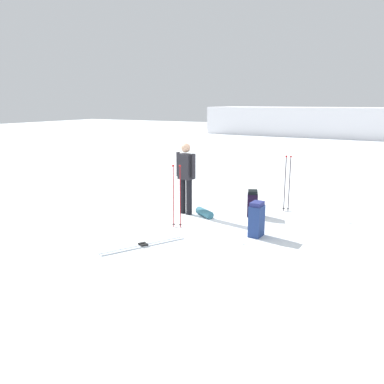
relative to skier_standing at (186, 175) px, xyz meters
name	(u,v)px	position (x,y,z in m)	size (l,w,h in m)	color
ground_plane	(192,223)	(0.48, -0.57, -0.95)	(80.00, 80.00, 0.00)	white
distant_snow_ridge	(305,121)	(-3.28, 24.77, 0.15)	(15.09, 5.00, 2.20)	white
skier_standing	(186,175)	(0.00, 0.00, 0.00)	(0.56, 0.28, 1.70)	black
ski_pair_near	(143,245)	(0.41, -2.31, -0.94)	(0.95, 1.58, 0.05)	silver
backpack_large_dark	(252,203)	(1.46, 0.61, -0.65)	(0.34, 0.38, 0.61)	black
backpack_bright	(257,219)	(2.05, -0.74, -0.61)	(0.24, 0.34, 0.71)	navy
ski_poles_planted_near	(177,193)	(0.37, -1.02, -0.20)	(0.21, 0.11, 1.36)	maroon
ski_poles_planted_far	(287,181)	(2.04, 1.40, -0.19)	(0.17, 0.10, 1.38)	black
sleeping_mat_rolled	(205,213)	(0.50, 0.00, -0.86)	(0.18, 0.18, 0.55)	teal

